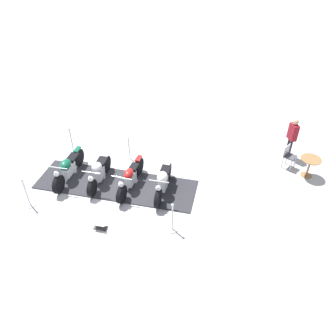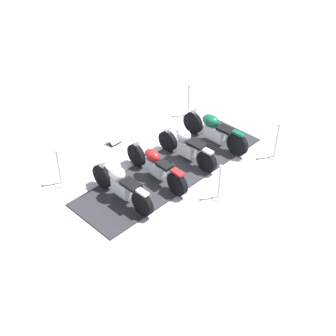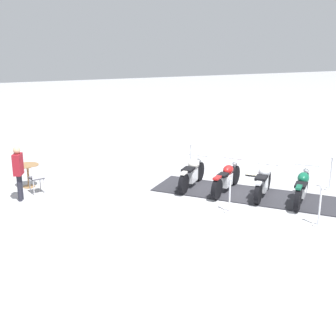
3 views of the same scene
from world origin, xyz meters
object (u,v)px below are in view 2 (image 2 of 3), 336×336
stanchion_left_front (276,146)px  motorcycle_forest (214,129)px  stanchion_left_mid (219,188)px  stanchion_right_front (188,106)px  motorcycle_maroon (155,165)px  info_placard (115,141)px  motorcycle_cream (120,184)px  motorcycle_chrome (186,146)px  stanchion_right_rear (60,174)px

stanchion_left_front → motorcycle_forest: bearing=66.4°
stanchion_left_mid → stanchion_right_front: size_ratio=0.92×
motorcycle_maroon → info_placard: bearing=-5.3°
motorcycle_forest → motorcycle_maroon: 2.33m
motorcycle_maroon → stanchion_right_front: stanchion_right_front is taller
info_placard → motorcycle_cream: bearing=-126.4°
motorcycle_chrome → stanchion_right_front: (2.42, -0.20, -0.16)m
stanchion_right_front → info_placard: bearing=124.9°
motorcycle_chrome → motorcycle_maroon: motorcycle_maroon is taller
stanchion_left_mid → motorcycle_maroon: bearing=63.6°
stanchion_left_front → info_placard: stanchion_left_front is taller
motorcycle_maroon → stanchion_right_rear: stanchion_right_rear is taller
motorcycle_cream → stanchion_right_front: size_ratio=1.45×
stanchion_right_rear → stanchion_right_front: 4.84m
motorcycle_cream → stanchion_right_front: 4.46m
motorcycle_chrome → stanchion_left_front: stanchion_left_front is taller
motorcycle_maroon → stanchion_left_front: stanchion_left_front is taller
motorcycle_forest → stanchion_left_mid: (-2.41, 0.09, -0.18)m
motorcycle_chrome → stanchion_right_rear: stanchion_right_rear is taller
stanchion_left_mid → stanchion_right_rear: (0.63, 4.00, 0.00)m
stanchion_right_rear → info_placard: size_ratio=2.38×
motorcycle_maroon → motorcycle_cream: bearing=94.0°
motorcycle_cream → info_placard: (2.50, 0.35, -0.43)m
motorcycle_cream → info_placard: size_ratio=3.56×
stanchion_left_front → info_placard: (0.77, 4.48, -0.31)m
motorcycle_forest → motorcycle_cream: bearing=89.5°
motorcycle_forest → info_placard: 2.87m
motorcycle_forest → motorcycle_cream: 3.49m
motorcycle_maroon → stanchion_left_front: (0.91, -3.30, -0.08)m
motorcycle_forest → info_placard: bearing=44.0°
motorcycle_forest → motorcycle_maroon: size_ratio=0.95×
motorcycle_cream → stanchion_left_front: stanchion_left_front is taller
motorcycle_chrome → motorcycle_cream: size_ratio=0.96×
stanchion_left_mid → info_placard: stanchion_left_mid is taller
motorcycle_maroon → stanchion_left_front: size_ratio=1.64×
stanchion_left_mid → info_placard: bearing=48.2°
stanchion_left_mid → stanchion_right_rear: size_ratio=0.95×
motorcycle_chrome → motorcycle_maroon: bearing=88.3°
stanchion_right_front → info_placard: (-1.55, 2.22, -0.26)m
motorcycle_chrome → info_placard: bearing=20.9°
motorcycle_cream → stanchion_right_front: bearing=-69.4°
motorcycle_chrome → stanchion_left_front: (0.10, -2.47, -0.11)m
motorcycle_chrome → motorcycle_cream: bearing=88.6°
stanchion_right_front → info_placard: size_ratio=2.45×
motorcycle_forest → stanchion_left_front: 1.79m
motorcycle_chrome → motorcycle_maroon: (-0.80, 0.84, -0.03)m
motorcycle_chrome → stanchion_right_rear: (-0.95, 3.26, -0.17)m
motorcycle_forest → motorcycle_maroon: bearing=89.5°
motorcycle_chrome → motorcycle_maroon: size_ratio=0.85×
motorcycle_chrome → stanchion_left_mid: 1.76m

